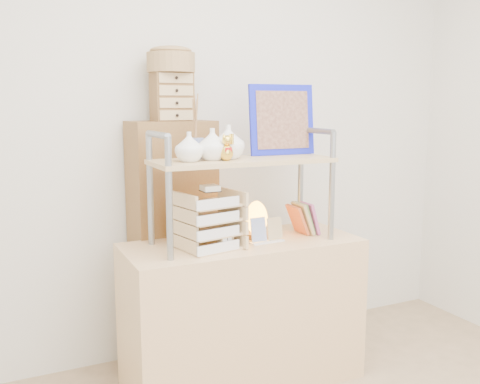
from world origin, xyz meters
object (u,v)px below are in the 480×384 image
object	(u,v)px
desk	(243,312)
salt_lamp	(256,219)
letter_tray	(210,224)
cabinet	(174,244)

from	to	relation	value
desk	salt_lamp	bearing A→B (deg)	23.97
desk	salt_lamp	xyz separation A→B (m)	(0.10, 0.04, 0.47)
letter_tray	desk	bearing A→B (deg)	15.12
desk	salt_lamp	world-z (taller)	salt_lamp
desk	letter_tray	xyz separation A→B (m)	(-0.20, -0.05, 0.50)
desk	salt_lamp	size ratio (longest dim) A/B	6.18
cabinet	letter_tray	size ratio (longest dim) A/B	4.35
salt_lamp	letter_tray	bearing A→B (deg)	-161.81
desk	letter_tray	size ratio (longest dim) A/B	3.87
desk	salt_lamp	distance (m)	0.49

